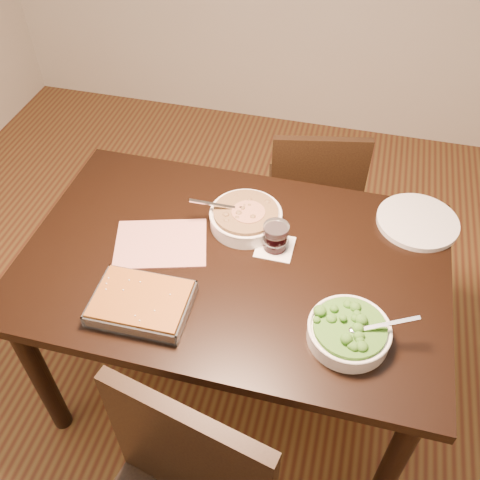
% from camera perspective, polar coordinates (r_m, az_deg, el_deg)
% --- Properties ---
extents(ground, '(4.00, 4.00, 0.00)m').
position_cam_1_polar(ground, '(2.38, -0.53, -14.26)').
color(ground, '#4A2415').
rests_on(ground, ground).
extents(table, '(1.40, 0.90, 0.75)m').
position_cam_1_polar(table, '(1.84, -0.67, -4.01)').
color(table, black).
rests_on(table, ground).
extents(magazine_a, '(0.36, 0.30, 0.01)m').
position_cam_1_polar(magazine_a, '(1.83, -8.43, -0.36)').
color(magazine_a, '#B63834').
rests_on(magazine_a, table).
extents(coaster, '(0.12, 0.12, 0.00)m').
position_cam_1_polar(coaster, '(1.81, 3.74, -0.75)').
color(coaster, white).
rests_on(coaster, table).
extents(stew_bowl, '(0.28, 0.25, 0.10)m').
position_cam_1_polar(stew_bowl, '(1.86, 0.62, 2.48)').
color(stew_bowl, white).
rests_on(stew_bowl, table).
extents(broccoli_bowl, '(0.27, 0.24, 0.09)m').
position_cam_1_polar(broccoli_bowl, '(1.58, 11.55, -9.54)').
color(broccoli_bowl, white).
rests_on(broccoli_bowl, table).
extents(baking_dish, '(0.30, 0.22, 0.05)m').
position_cam_1_polar(baking_dish, '(1.64, -10.46, -6.63)').
color(baking_dish, silver).
rests_on(baking_dish, table).
extents(wine_tumbler, '(0.09, 0.09, 0.10)m').
position_cam_1_polar(wine_tumbler, '(1.77, 3.82, 0.41)').
color(wine_tumbler, black).
rests_on(wine_tumbler, coaster).
extents(dinner_plate, '(0.28, 0.28, 0.02)m').
position_cam_1_polar(dinner_plate, '(1.98, 18.41, 1.88)').
color(dinner_plate, silver).
rests_on(dinner_plate, table).
extents(chair_far, '(0.47, 0.47, 0.84)m').
position_cam_1_polar(chair_far, '(2.46, 7.80, 4.94)').
color(chair_far, black).
rests_on(chair_far, ground).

